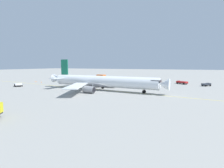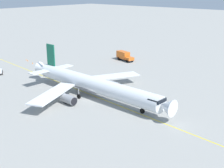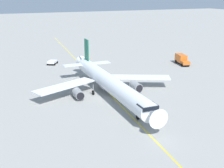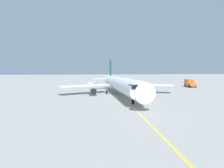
{
  "view_description": "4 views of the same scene",
  "coord_description": "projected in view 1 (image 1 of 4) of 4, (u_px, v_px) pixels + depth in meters",
  "views": [
    {
      "loc": [
        26.09,
        -48.42,
        8.5
      ],
      "look_at": [
        3.12,
        1.32,
        2.37
      ],
      "focal_mm": 27.18,
      "sensor_mm": 36.0,
      "label": 1
    },
    {
      "loc": [
        47.67,
        -47.01,
        25.01
      ],
      "look_at": [
        2.19,
        5.0,
        3.05
      ],
      "focal_mm": 49.22,
      "sensor_mm": 36.0,
      "label": 2
    },
    {
      "loc": [
        57.4,
        -23.71,
        22.48
      ],
      "look_at": [
        0.15,
        2.15,
        2.93
      ],
      "focal_mm": 47.07,
      "sensor_mm": 36.0,
      "label": 3
    },
    {
      "loc": [
        47.58,
        -9.43,
        6.56
      ],
      "look_at": [
        3.1,
        -0.95,
        3.3
      ],
      "focal_mm": 28.81,
      "sensor_mm": 36.0,
      "label": 4
    }
  ],
  "objects": [
    {
      "name": "ground_plane",
      "position": [
        102.0,
        91.0,
        55.5
      ],
      "size": [
        600.0,
        600.0,
        0.0
      ],
      "primitive_type": "plane",
      "color": "gray"
    },
    {
      "name": "airliner_main",
      "position": [
        101.0,
        82.0,
        57.28
      ],
      "size": [
        44.03,
        34.2,
        10.59
      ],
      "rotation": [
        0.0,
        0.0,
        6.25
      ],
      "color": "silver",
      "rests_on": "ground_plane"
    },
    {
      "name": "catering_truck_truck",
      "position": [
        102.0,
        77.0,
        95.81
      ],
      "size": [
        7.97,
        4.28,
        3.1
      ],
      "rotation": [
        0.0,
        0.0,
        6.02
      ],
      "color": "#232326",
      "rests_on": "ground_plane"
    },
    {
      "name": "ops_pickup_truck",
      "position": [
        182.0,
        82.0,
        76.07
      ],
      "size": [
        5.21,
        4.46,
        1.41
      ],
      "rotation": [
        0.0,
        0.0,
        2.53
      ],
      "color": "#232326",
      "rests_on": "ground_plane"
    },
    {
      "name": "baggage_truck_truck",
      "position": [
        206.0,
        84.0,
        68.72
      ],
      "size": [
        3.77,
        3.78,
        1.22
      ],
      "rotation": [
        0.0,
        0.0,
        0.79
      ],
      "color": "#232326",
      "rests_on": "ground_plane"
    },
    {
      "name": "pushback_tug_truck",
      "position": [
        18.0,
        84.0,
        67.96
      ],
      "size": [
        4.75,
        4.16,
        1.3
      ],
      "rotation": [
        0.0,
        0.0,
        2.61
      ],
      "color": "#232326",
      "rests_on": "ground_plane"
    },
    {
      "name": "taxiway_centreline",
      "position": [
        112.0,
        91.0,
        55.88
      ],
      "size": [
        197.07,
        21.29,
        0.01
      ],
      "rotation": [
        0.0,
        0.0,
        6.18
      ],
      "color": "yellow",
      "rests_on": "ground_plane"
    },
    {
      "name": "safety_cone_near",
      "position": [
        41.0,
        82.0,
        82.36
      ],
      "size": [
        0.36,
        0.36,
        0.55
      ],
      "color": "orange",
      "rests_on": "ground_plane"
    },
    {
      "name": "safety_cone_mid",
      "position": [
        37.0,
        81.0,
        85.25
      ],
      "size": [
        0.36,
        0.36,
        0.55
      ],
      "color": "orange",
      "rests_on": "ground_plane"
    },
    {
      "name": "safety_cone_far",
      "position": [
        35.0,
        81.0,
        86.18
      ],
      "size": [
        0.36,
        0.36,
        0.55
      ],
      "color": "orange",
      "rests_on": "ground_plane"
    }
  ]
}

